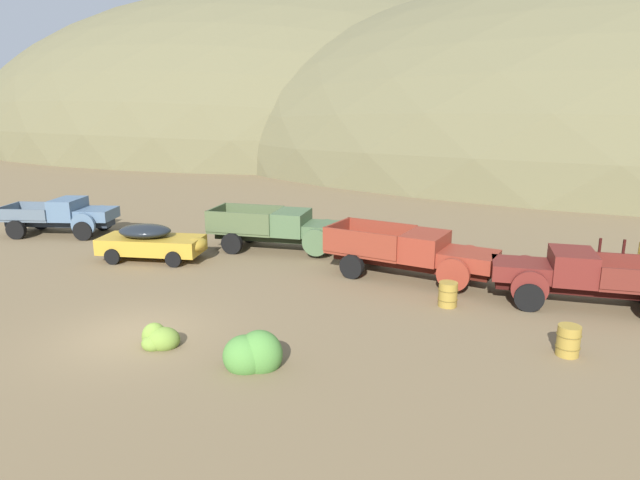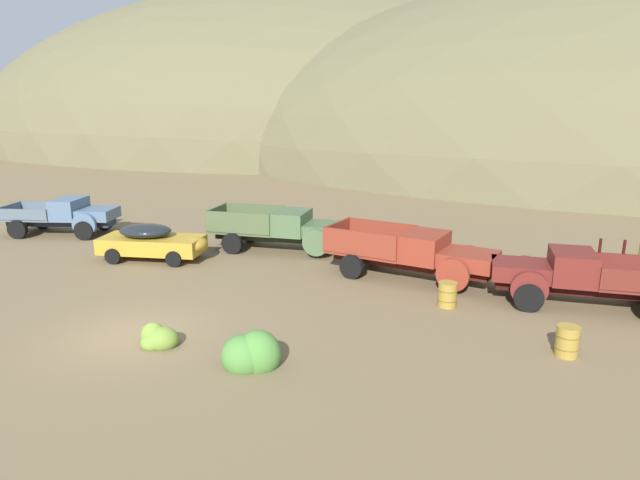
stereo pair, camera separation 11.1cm
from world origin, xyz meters
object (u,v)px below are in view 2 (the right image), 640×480
Objects in this scene: truck_chalk_blue at (69,216)px; car_mustard at (155,241)px; truck_weathered_green at (288,229)px; oil_drum_spare at (567,341)px; oil_drum_foreground at (447,294)px; truck_rust_red at (420,254)px; truck_oxblood at (574,277)px.

car_mustard is at bearing -34.61° from truck_chalk_blue.
truck_chalk_blue reaches higher than car_mustard.
truck_weathered_green is 13.65m from oil_drum_spare.
truck_rust_red is at bearing 113.09° from oil_drum_foreground.
truck_rust_red is at bearing -5.54° from car_mustard.
truck_chalk_blue is 7.47m from car_mustard.
truck_rust_red is 7.99× the size of oil_drum_spare.
oil_drum_spare is (-0.87, -4.20, -0.57)m from truck_oxblood.
oil_drum_foreground is (19.29, -5.95, -0.57)m from truck_chalk_blue.
truck_chalk_blue is at bearing -173.99° from truck_rust_red.
truck_oxblood is 7.51× the size of oil_drum_foreground.
oil_drum_foreground is (-4.13, -1.16, -0.58)m from truck_oxblood.
oil_drum_spare reaches higher than oil_drum_foreground.
car_mustard reaches higher than oil_drum_spare.
truck_rust_red reaches higher than truck_chalk_blue.
car_mustard is 0.76× the size of truck_oxblood.
truck_oxblood is at bearing 15.63° from oil_drum_foreground.
truck_weathered_green is 1.02× the size of truck_oxblood.
truck_weathered_green is 12.27m from truck_oxblood.
truck_chalk_blue is 24.29m from oil_drum_spare.
truck_weathered_green is (11.97, -0.39, 0.04)m from truck_chalk_blue.
oil_drum_foreground is at bearing 17.00° from truck_oxblood.
truck_oxblood is (5.27, -1.50, -0.04)m from truck_rust_red.
oil_drum_foreground is at bearing 136.94° from oil_drum_spare.
oil_drum_foreground is (1.13, -2.66, -0.61)m from truck_rust_red.
oil_drum_spare is at bearing -36.14° from truck_rust_red.
truck_oxblood is at bearing 0.33° from truck_rust_red.
truck_oxblood is 4.33m from oil_drum_spare.
oil_drum_foreground is at bearing -26.50° from truck_chalk_blue.
truck_weathered_green reaches higher than oil_drum_spare.
car_mustard is 5.59× the size of oil_drum_spare.
truck_oxblood is at bearing -20.04° from truck_weathered_green.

